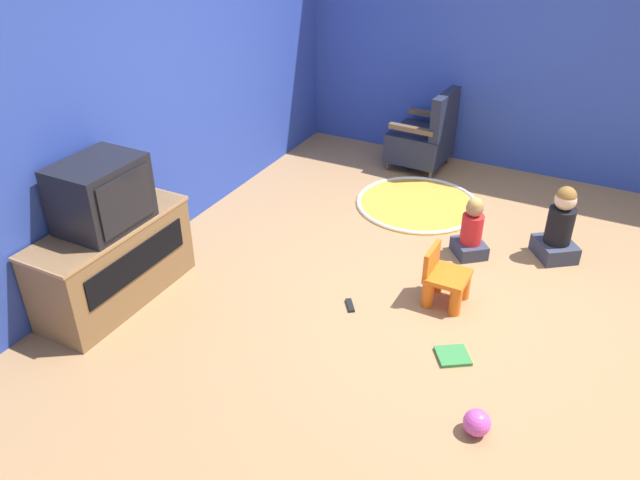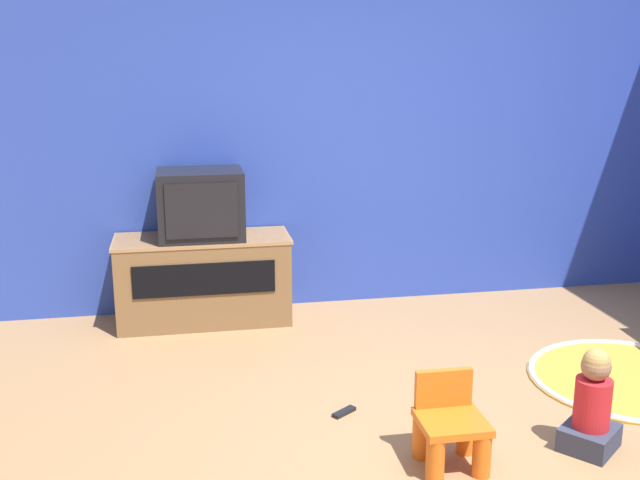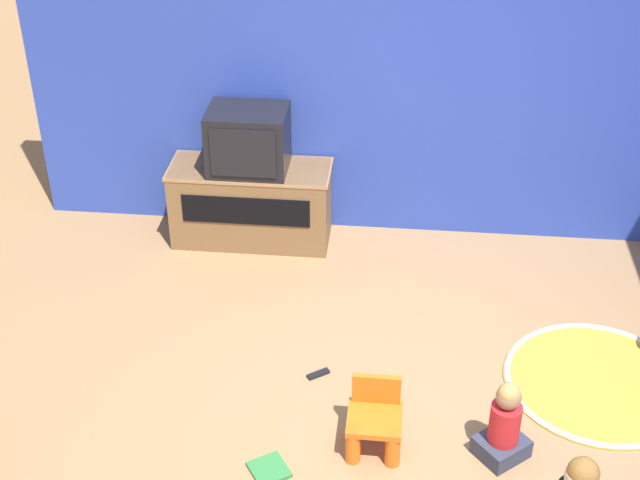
# 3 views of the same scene
# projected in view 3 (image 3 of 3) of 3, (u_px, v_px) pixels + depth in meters

# --- Properties ---
(ground_plane) EXTENTS (30.00, 30.00, 0.00)m
(ground_plane) POSITION_uv_depth(u_px,v_px,m) (414.00, 433.00, 5.21)
(ground_plane) COLOR #9E754C
(wall_back) EXTENTS (5.49, 0.12, 2.67)m
(wall_back) POSITION_uv_depth(u_px,v_px,m) (393.00, 68.00, 6.48)
(wall_back) COLOR #2D47B2
(wall_back) RESTS_ON ground_plane
(tv_cabinet) EXTENTS (1.22, 0.49, 0.62)m
(tv_cabinet) POSITION_uv_depth(u_px,v_px,m) (251.00, 202.00, 6.85)
(tv_cabinet) COLOR brown
(tv_cabinet) RESTS_ON ground_plane
(television) EXTENTS (0.58, 0.45, 0.47)m
(television) POSITION_uv_depth(u_px,v_px,m) (248.00, 140.00, 6.55)
(television) COLOR black
(television) RESTS_ON tv_cabinet
(yellow_kid_chair) EXTENTS (0.31, 0.30, 0.43)m
(yellow_kid_chair) POSITION_uv_depth(u_px,v_px,m) (374.00, 423.00, 5.03)
(yellow_kid_chair) COLOR orange
(yellow_kid_chair) RESTS_ON ground_plane
(play_mat) EXTENTS (1.17, 1.17, 0.04)m
(play_mat) POSITION_uv_depth(u_px,v_px,m) (598.00, 382.00, 5.58)
(play_mat) COLOR gold
(play_mat) RESTS_ON ground_plane
(child_watching_center) EXTENTS (0.35, 0.35, 0.52)m
(child_watching_center) POSITION_uv_depth(u_px,v_px,m) (504.00, 425.00, 4.95)
(child_watching_center) COLOR #33384C
(child_watching_center) RESTS_ON ground_plane
(book) EXTENTS (0.28, 0.28, 0.02)m
(book) POSITION_uv_depth(u_px,v_px,m) (269.00, 470.00, 4.96)
(book) COLOR #337F3D
(book) RESTS_ON ground_plane
(remote_control) EXTENTS (0.15, 0.12, 0.02)m
(remote_control) POSITION_uv_depth(u_px,v_px,m) (318.00, 374.00, 5.64)
(remote_control) COLOR black
(remote_control) RESTS_ON ground_plane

